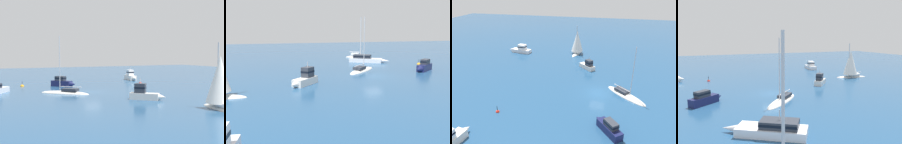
{
  "view_description": "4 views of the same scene",
  "coord_description": "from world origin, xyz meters",
  "views": [
    {
      "loc": [
        46.9,
        -18.85,
        6.37
      ],
      "look_at": [
        -1.14,
        3.95,
        2.99
      ],
      "focal_mm": 51.34,
      "sensor_mm": 36.0,
      "label": 1
    },
    {
      "loc": [
        14.88,
        34.92,
        7.17
      ],
      "look_at": [
        6.14,
        2.53,
        1.29
      ],
      "focal_mm": 41.71,
      "sensor_mm": 36.0,
      "label": 2
    },
    {
      "loc": [
        -31.69,
        -1.29,
        17.71
      ],
      "look_at": [
        3.53,
        6.77,
        1.81
      ],
      "focal_mm": 33.31,
      "sensor_mm": 36.0,
      "label": 3
    },
    {
      "loc": [
        -9.7,
        -32.5,
        8.89
      ],
      "look_at": [
        4.6,
        3.57,
        2.63
      ],
      "focal_mm": 35.42,
      "sensor_mm": 36.0,
      "label": 4
    }
  ],
  "objects": [
    {
      "name": "ground_plane",
      "position": [
        0.0,
        0.0,
        0.0
      ],
      "size": [
        160.0,
        160.0,
        0.0
      ],
      "primitive_type": "plane",
      "color": "navy"
    },
    {
      "name": "launch",
      "position": [
        -4.29,
        -14.36,
        0.65
      ],
      "size": [
        7.61,
        5.4,
        2.5
      ],
      "rotation": [
        0.0,
        0.0,
        2.6
      ],
      "color": "white",
      "rests_on": "ground"
    },
    {
      "name": "sailboat",
      "position": [
        20.25,
        7.04,
        2.82
      ],
      "size": [
        6.87,
        3.53,
        7.79
      ],
      "rotation": [
        0.0,
        0.0,
        2.96
      ],
      "color": "silver",
      "rests_on": "ground"
    },
    {
      "name": "sloop",
      "position": [
        0.2,
        -4.58,
        0.1
      ],
      "size": [
        6.86,
        7.04,
        9.16
      ],
      "rotation": [
        0.0,
        0.0,
        3.95
      ],
      "color": "silver",
      "rests_on": "ground"
    },
    {
      "name": "launch_1",
      "position": [
        17.95,
        21.96,
        0.79
      ],
      "size": [
        2.52,
        6.54,
        2.17
      ],
      "rotation": [
        0.0,
        0.0,
        1.43
      ],
      "color": "white",
      "rests_on": "ground"
    },
    {
      "name": "launch_2",
      "position": [
        10.59,
        3.22,
        0.77
      ],
      "size": [
        4.02,
        4.23,
        2.8
      ],
      "rotation": [
        0.0,
        0.0,
        0.83
      ],
      "color": "silver",
      "rests_on": "ground"
    },
    {
      "name": "motor_cruiser_1",
      "position": [
        -9.67,
        -1.99,
        0.76
      ],
      "size": [
        4.58,
        3.95,
        1.89
      ],
      "rotation": [
        0.0,
        0.0,
        0.66
      ],
      "color": "#191E4C",
      "rests_on": "ground"
    },
    {
      "name": "channel_buoy",
      "position": [
        -8.88,
        13.97,
        0.01
      ],
      "size": [
        0.57,
        0.57,
        1.24
      ],
      "color": "red",
      "rests_on": "ground"
    }
  ]
}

